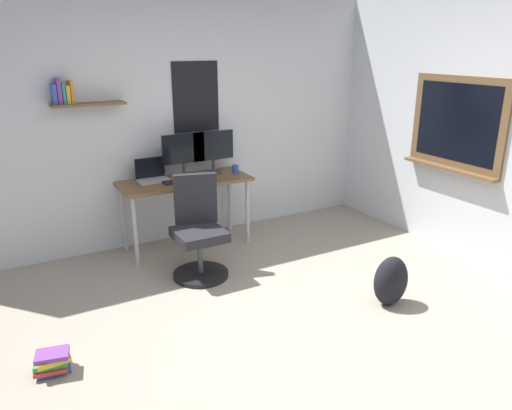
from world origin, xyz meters
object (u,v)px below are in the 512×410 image
(coffee_mug, at_px, (235,169))
(backpack, at_px, (391,281))
(office_chair, at_px, (199,234))
(laptop, at_px, (152,175))
(monitor_primary, at_px, (184,152))
(monitor_secondary, at_px, (213,149))
(computer_mouse, at_px, (206,177))
(desk, at_px, (185,187))
(book_stack_on_floor, at_px, (52,362))
(keyboard, at_px, (181,181))

(coffee_mug, bearing_deg, backpack, -77.00)
(office_chair, distance_m, coffee_mug, 1.05)
(office_chair, bearing_deg, laptop, 101.14)
(laptop, distance_m, monitor_primary, 0.40)
(monitor_primary, height_order, coffee_mug, monitor_primary)
(backpack, bearing_deg, monitor_secondary, 107.58)
(monitor_secondary, height_order, backpack, monitor_secondary)
(laptop, distance_m, computer_mouse, 0.56)
(monitor_primary, bearing_deg, monitor_secondary, 0.00)
(desk, height_order, coffee_mug, coffee_mug)
(monitor_secondary, distance_m, coffee_mug, 0.32)
(monitor_primary, bearing_deg, computer_mouse, -42.14)
(monitor_secondary, relative_size, backpack, 1.07)
(book_stack_on_floor, bearing_deg, office_chair, 31.93)
(monitor_primary, height_order, book_stack_on_floor, monitor_primary)
(office_chair, height_order, monitor_secondary, monitor_secondary)
(coffee_mug, distance_m, book_stack_on_floor, 2.75)
(monitor_secondary, distance_m, keyboard, 0.54)
(laptop, bearing_deg, computer_mouse, -22.10)
(laptop, xyz_separation_m, backpack, (1.33, -2.13, -0.59))
(laptop, relative_size, computer_mouse, 2.98)
(backpack, bearing_deg, coffee_mug, 103.00)
(office_chair, height_order, coffee_mug, office_chair)
(computer_mouse, height_order, coffee_mug, coffee_mug)
(keyboard, distance_m, coffee_mug, 0.65)
(monitor_primary, distance_m, monitor_secondary, 0.34)
(book_stack_on_floor, bearing_deg, keyboard, 44.84)
(desk, distance_m, keyboard, 0.14)
(monitor_primary, bearing_deg, office_chair, -102.95)
(office_chair, height_order, keyboard, office_chair)
(office_chair, bearing_deg, monitor_primary, 77.05)
(computer_mouse, bearing_deg, office_chair, -120.31)
(office_chair, height_order, computer_mouse, office_chair)
(book_stack_on_floor, bearing_deg, computer_mouse, 40.00)
(laptop, relative_size, monitor_secondary, 0.67)
(desk, xyz_separation_m, coffee_mug, (0.58, -0.02, 0.13))
(desk, xyz_separation_m, office_chair, (-0.14, -0.68, -0.25))
(laptop, height_order, backpack, laptop)
(keyboard, bearing_deg, office_chair, -97.08)
(monitor_secondary, height_order, coffee_mug, monitor_secondary)
(keyboard, height_order, computer_mouse, computer_mouse)
(office_chair, relative_size, keyboard, 2.57)
(laptop, height_order, computer_mouse, laptop)
(coffee_mug, bearing_deg, computer_mouse, -172.17)
(backpack, relative_size, book_stack_on_floor, 1.71)
(office_chair, bearing_deg, monitor_secondary, 56.21)
(keyboard, xyz_separation_m, backpack, (1.10, -1.92, -0.54))
(monitor_primary, relative_size, backpack, 1.07)
(desk, xyz_separation_m, backpack, (1.03, -1.99, -0.45))
(keyboard, relative_size, backpack, 0.86)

